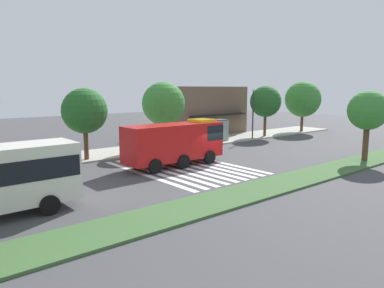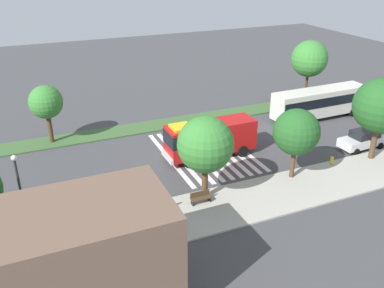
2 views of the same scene
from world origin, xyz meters
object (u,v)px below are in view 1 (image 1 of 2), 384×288
Objects in this scene: fire_truck at (177,141)px; bench_near_shelter at (189,141)px; sidewalk_tree_east at (266,102)px; bench_west_of_shelter at (166,143)px; bus_stop_shelter at (216,126)px; street_lamp at (253,109)px; sidewalk_tree_center at (164,104)px; fire_hydrant at (31,163)px; sidewalk_tree_west at (85,111)px; median_tree_west at (368,111)px; sidewalk_tree_far_east at (303,99)px.

fire_truck reaches higher than bench_near_shelter.
bench_west_of_shelter is at bearing 177.87° from sidewalk_tree_east.
bus_stop_shelter is 0.55× the size of sidewalk_tree_east.
sidewalk_tree_east reaches higher than street_lamp.
sidewalk_tree_center reaches higher than fire_truck.
sidewalk_tree_center reaches higher than fire_hydrant.
bench_near_shelter is 9.81m from street_lamp.
sidewalk_tree_center is (8.15, -0.00, 0.39)m from sidewalk_tree_west.
bench_west_of_shelter is 0.27× the size of median_tree_west.
sidewalk_tree_center is (-0.61, -0.56, 4.06)m from bench_west_of_shelter.
street_lamp reaches higher than bus_stop_shelter.
bench_near_shelter is 2.29× the size of fire_hydrant.
sidewalk_tree_far_east is 1.19× the size of median_tree_west.
sidewalk_tree_east reaches higher than bench_west_of_shelter.
bench_near_shelter is 20.67m from sidewalk_tree_far_east.
fire_truck is at bearing -116.89° from sidewalk_tree_center.
bench_west_of_shelter is 15.62m from sidewalk_tree_east.
bench_near_shelter is 12.37m from sidewalk_tree_west.
sidewalk_tree_center is at bearing -180.00° from sidewalk_tree_east.
street_lamp is at bearing -177.92° from sidewalk_tree_far_east.
bus_stop_shelter reaches higher than bench_west_of_shelter.
sidewalk_tree_east reaches higher than bus_stop_shelter.
sidewalk_tree_west reaches higher than fire_hydrant.
bench_near_shelter is 17.57m from median_tree_west.
fire_hydrant is at bearing 146.53° from median_tree_west.
street_lamp reaches higher than median_tree_west.
street_lamp is at bearing 19.97° from fire_truck.
fire_hydrant is at bearing -173.93° from sidewalk_tree_west.
fire_hydrant is at bearing -177.77° from sidewalk_tree_center.
bench_near_shelter is 0.26× the size of sidewalk_tree_west.
street_lamp is (5.25, -0.98, 1.82)m from bus_stop_shelter.
sidewalk_tree_center is at bearing 178.22° from street_lamp.
bench_near_shelter reaches higher than fire_hydrant.
fire_hydrant is (-22.65, 14.97, -3.82)m from median_tree_west.
sidewalk_tree_center reaches higher than sidewalk_tree_east.
street_lamp is at bearing -10.55° from bus_stop_shelter.
sidewalk_tree_center is at bearing 2.23° from fire_hydrant.
bench_near_shelter is 16.54m from fire_hydrant.
sidewalk_tree_center is (3.26, 6.44, 2.68)m from fire_truck.
bench_near_shelter is 0.27× the size of street_lamp.
fire_truck is 8.40m from sidewalk_tree_west.
street_lamp is 0.91× the size of sidewalk_tree_center.
sidewalk_tree_center reaches higher than median_tree_west.
sidewalk_tree_far_east reaches higher than median_tree_west.
sidewalk_tree_center reaches higher than sidewalk_tree_west.
fire_truck is 28.05m from sidewalk_tree_far_east.
sidewalk_tree_far_east reaches higher than sidewalk_tree_east.
bus_stop_shelter is (10.91, 7.01, -0.09)m from fire_truck.
sidewalk_tree_center is 23.91m from sidewalk_tree_far_east.
bench_west_of_shelter is 0.25× the size of sidewalk_tree_east.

